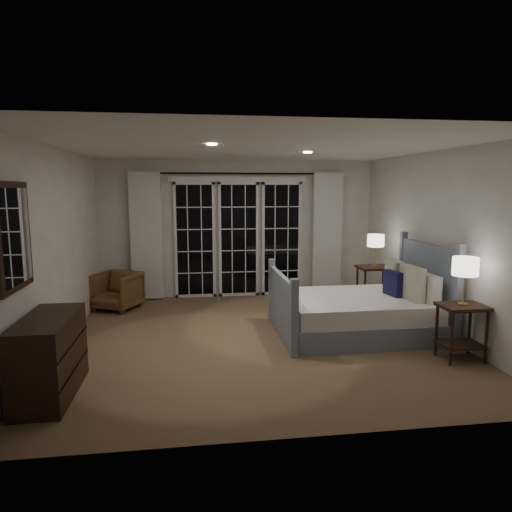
{
  "coord_description": "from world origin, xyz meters",
  "views": [
    {
      "loc": [
        -0.85,
        -5.83,
        1.99
      ],
      "look_at": [
        0.03,
        0.41,
        1.05
      ],
      "focal_mm": 32.0,
      "sensor_mm": 36.0,
      "label": 1
    }
  ],
  "objects": [
    {
      "name": "floor",
      "position": [
        0.0,
        0.0,
        0.0
      ],
      "size": [
        5.0,
        5.0,
        0.0
      ],
      "primitive_type": "plane",
      "color": "brown",
      "rests_on": "ground"
    },
    {
      "name": "ceiling",
      "position": [
        0.0,
        0.0,
        2.5
      ],
      "size": [
        5.0,
        5.0,
        0.0
      ],
      "primitive_type": "plane",
      "rotation": [
        3.14,
        0.0,
        0.0
      ],
      "color": "white",
      "rests_on": "wall_back"
    },
    {
      "name": "wall_left",
      "position": [
        -2.5,
        0.0,
        1.25
      ],
      "size": [
        0.02,
        5.0,
        2.5
      ],
      "primitive_type": "cube",
      "color": "white",
      "rests_on": "floor"
    },
    {
      "name": "wall_right",
      "position": [
        2.5,
        0.0,
        1.25
      ],
      "size": [
        0.02,
        5.0,
        2.5
      ],
      "primitive_type": "cube",
      "color": "white",
      "rests_on": "floor"
    },
    {
      "name": "wall_back",
      "position": [
        0.0,
        2.5,
        1.25
      ],
      "size": [
        5.0,
        0.02,
        2.5
      ],
      "primitive_type": "cube",
      "color": "white",
      "rests_on": "floor"
    },
    {
      "name": "wall_front",
      "position": [
        0.0,
        -2.5,
        1.25
      ],
      "size": [
        5.0,
        0.02,
        2.5
      ],
      "primitive_type": "cube",
      "color": "white",
      "rests_on": "floor"
    },
    {
      "name": "french_doors",
      "position": [
        0.0,
        2.46,
        1.09
      ],
      "size": [
        2.5,
        0.04,
        2.2
      ],
      "color": "black",
      "rests_on": "wall_back"
    },
    {
      "name": "curtain_rod",
      "position": [
        0.0,
        2.4,
        2.25
      ],
      "size": [
        3.5,
        0.03,
        0.03
      ],
      "primitive_type": "cylinder",
      "rotation": [
        0.0,
        1.57,
        0.0
      ],
      "color": "black",
      "rests_on": "wall_back"
    },
    {
      "name": "curtain_left",
      "position": [
        -1.65,
        2.38,
        1.15
      ],
      "size": [
        0.55,
        0.1,
        2.25
      ],
      "primitive_type": "cube",
      "color": "white",
      "rests_on": "curtain_rod"
    },
    {
      "name": "curtain_right",
      "position": [
        1.65,
        2.38,
        1.15
      ],
      "size": [
        0.55,
        0.1,
        2.25
      ],
      "primitive_type": "cube",
      "color": "white",
      "rests_on": "curtain_rod"
    },
    {
      "name": "downlight_a",
      "position": [
        0.8,
        0.6,
        2.49
      ],
      "size": [
        0.12,
        0.12,
        0.01
      ],
      "primitive_type": "cylinder",
      "color": "white",
      "rests_on": "ceiling"
    },
    {
      "name": "downlight_b",
      "position": [
        -0.6,
        -0.4,
        2.49
      ],
      "size": [
        0.12,
        0.12,
        0.01
      ],
      "primitive_type": "cylinder",
      "color": "white",
      "rests_on": "ceiling"
    },
    {
      "name": "bed",
      "position": [
        1.42,
        0.0,
        0.32
      ],
      "size": [
        2.12,
        1.52,
        1.23
      ],
      "color": "gray",
      "rests_on": "floor"
    },
    {
      "name": "nightstand_left",
      "position": [
        2.23,
        -1.1,
        0.43
      ],
      "size": [
        0.51,
        0.4,
        0.66
      ],
      "color": "black",
      "rests_on": "floor"
    },
    {
      "name": "nightstand_right",
      "position": [
        2.14,
        1.26,
        0.47
      ],
      "size": [
        0.55,
        0.44,
        0.71
      ],
      "color": "black",
      "rests_on": "floor"
    },
    {
      "name": "lamp_left",
      "position": [
        2.23,
        -1.1,
        1.1
      ],
      "size": [
        0.29,
        0.29,
        0.56
      ],
      "color": "#D0B653",
      "rests_on": "nightstand_left"
    },
    {
      "name": "lamp_right",
      "position": [
        2.14,
        1.26,
        1.13
      ],
      "size": [
        0.27,
        0.27,
        0.53
      ],
      "color": "#D0B653",
      "rests_on": "nightstand_right"
    },
    {
      "name": "armchair",
      "position": [
        -2.1,
        1.78,
        0.31
      ],
      "size": [
        0.9,
        0.91,
        0.62
      ],
      "primitive_type": "imported",
      "rotation": [
        0.0,
        0.0,
        -0.46
      ],
      "color": "brown",
      "rests_on": "floor"
    },
    {
      "name": "dresser",
      "position": [
        -2.23,
        -1.41,
        0.39
      ],
      "size": [
        0.47,
        1.1,
        0.78
      ],
      "color": "black",
      "rests_on": "floor"
    },
    {
      "name": "mirror",
      "position": [
        -2.47,
        -1.41,
        1.55
      ],
      "size": [
        0.05,
        0.85,
        1.0
      ],
      "color": "black",
      "rests_on": "wall_left"
    }
  ]
}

